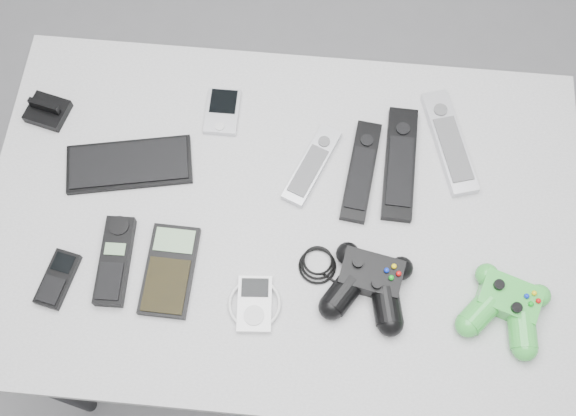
# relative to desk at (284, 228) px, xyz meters

# --- Properties ---
(floor) EXTENTS (3.50, 3.50, 0.00)m
(floor) POSITION_rel_desk_xyz_m (-0.05, -0.03, -0.72)
(floor) COLOR slate
(floor) RESTS_ON ground
(desk) EXTENTS (1.18, 0.76, 0.79)m
(desk) POSITION_rel_desk_xyz_m (0.00, 0.00, 0.00)
(desk) COLOR gray
(desk) RESTS_ON floor
(pda_keyboard) EXTENTS (0.27, 0.15, 0.02)m
(pda_keyboard) POSITION_rel_desk_xyz_m (-0.32, 0.08, 0.08)
(pda_keyboard) COLOR black
(pda_keyboard) RESTS_ON desk
(dock_bracket) EXTENTS (0.09, 0.09, 0.04)m
(dock_bracket) POSITION_rel_desk_xyz_m (-0.51, 0.18, 0.09)
(dock_bracket) COLOR black
(dock_bracket) RESTS_ON desk
(pda) EXTENTS (0.07, 0.11, 0.02)m
(pda) POSITION_rel_desk_xyz_m (-0.15, 0.22, 0.08)
(pda) COLOR #B2B3B9
(pda) RESTS_ON desk
(remote_silver_a) EXTENTS (0.11, 0.19, 0.02)m
(remote_silver_a) POSITION_rel_desk_xyz_m (0.05, 0.11, 0.08)
(remote_silver_a) COLOR #B2B3B9
(remote_silver_a) RESTS_ON desk
(remote_black_a) EXTENTS (0.07, 0.22, 0.02)m
(remote_black_a) POSITION_rel_desk_xyz_m (0.15, 0.11, 0.08)
(remote_black_a) COLOR black
(remote_black_a) RESTS_ON desk
(remote_black_b) EXTENTS (0.07, 0.25, 0.02)m
(remote_black_b) POSITION_rel_desk_xyz_m (0.22, 0.13, 0.08)
(remote_black_b) COLOR black
(remote_black_b) RESTS_ON desk
(remote_silver_b) EXTENTS (0.12, 0.24, 0.02)m
(remote_silver_b) POSITION_rel_desk_xyz_m (0.32, 0.19, 0.08)
(remote_silver_b) COLOR silver
(remote_silver_b) RESTS_ON desk
(mobile_phone) EXTENTS (0.07, 0.12, 0.02)m
(mobile_phone) POSITION_rel_desk_xyz_m (-0.41, -0.17, 0.08)
(mobile_phone) COLOR black
(mobile_phone) RESTS_ON desk
(cordless_handset) EXTENTS (0.06, 0.17, 0.03)m
(cordless_handset) POSITION_rel_desk_xyz_m (-0.31, -0.12, 0.08)
(cordless_handset) COLOR black
(cordless_handset) RESTS_ON desk
(calculator) EXTENTS (0.09, 0.18, 0.02)m
(calculator) POSITION_rel_desk_xyz_m (-0.20, -0.13, 0.08)
(calculator) COLOR black
(calculator) RESTS_ON desk
(mp3_player) EXTENTS (0.11, 0.11, 0.02)m
(mp3_player) POSITION_rel_desk_xyz_m (-0.04, -0.18, 0.08)
(mp3_player) COLOR white
(mp3_player) RESTS_ON desk
(controller_black) EXTENTS (0.30, 0.22, 0.05)m
(controller_black) POSITION_rel_desk_xyz_m (0.17, -0.13, 0.10)
(controller_black) COLOR black
(controller_black) RESTS_ON desk
(controller_green) EXTENTS (0.20, 0.20, 0.05)m
(controller_green) POSITION_rel_desk_xyz_m (0.42, -0.15, 0.09)
(controller_green) COLOR #268D32
(controller_green) RESTS_ON desk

